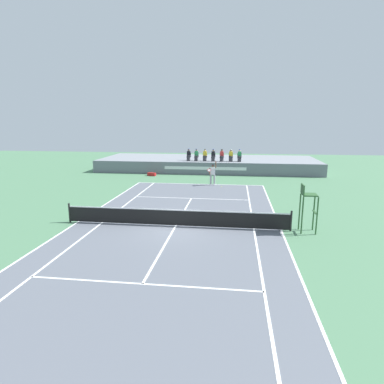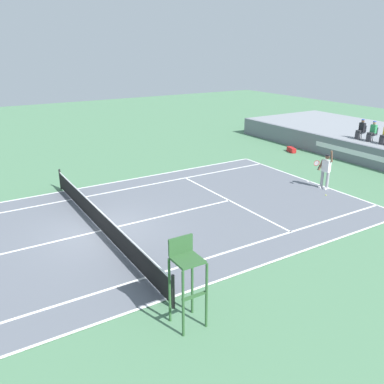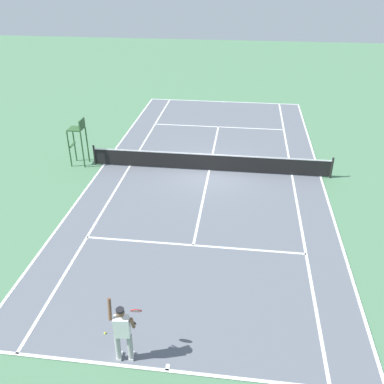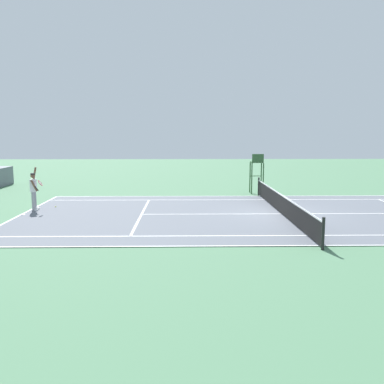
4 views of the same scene
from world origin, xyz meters
name	(u,v)px [view 4 (image 4 of 4)]	position (x,y,z in m)	size (l,w,h in m)	color
ground_plane	(281,214)	(0.00, 0.00, 0.00)	(80.00, 80.00, 0.00)	#4C7A56
court	(281,214)	(0.00, 0.00, 0.01)	(11.08, 23.88, 0.03)	slate
net	(281,203)	(0.00, 0.00, 0.52)	(11.98, 0.10, 1.07)	black
tennis_player	(34,190)	(1.15, 11.66, 0.99)	(0.75, 0.69, 2.08)	#9E9EA3
tennis_ball	(56,207)	(1.97, 10.90, 0.03)	(0.07, 0.07, 0.07)	#D1E533
umpire_chair	(257,168)	(6.68, 0.00, 1.56)	(0.77, 0.77, 2.44)	#2D562D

